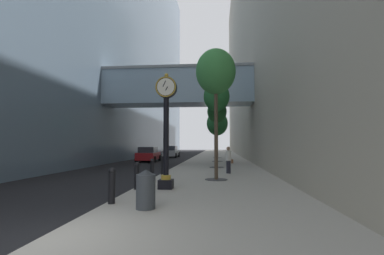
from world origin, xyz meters
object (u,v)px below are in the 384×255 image
at_px(street_tree_near, 216,73).
at_px(street_tree_mid_near, 217,97).
at_px(bollard_third, 152,169).
at_px(trash_bin, 146,189).
at_px(street_clock, 166,125).
at_px(bollard_fourth, 163,165).
at_px(bollard_second, 137,175).
at_px(bollard_nearest, 112,185).
at_px(car_silver_mid, 171,152).
at_px(car_red_near, 148,154).
at_px(pedestrian_walking, 229,159).
at_px(street_tree_mid_far, 217,112).
at_px(street_tree_far, 217,123).

distance_m(street_tree_near, street_tree_mid_near, 7.09).
bearing_deg(bollard_third, trash_bin, -78.27).
bearing_deg(street_clock, street_tree_mid_near, 78.99).
relative_size(bollard_third, street_tree_near, 0.16).
bearing_deg(street_tree_near, bollard_fourth, 148.34).
xyz_separation_m(bollard_fourth, street_tree_mid_near, (3.02, 5.23, 4.67)).
bearing_deg(bollard_second, bollard_third, 90.00).
distance_m(bollard_nearest, car_silver_mid, 30.74).
relative_size(bollard_third, car_red_near, 0.26).
bearing_deg(street_tree_near, pedestrian_walking, 76.53).
bearing_deg(car_red_near, bollard_nearest, -78.63).
relative_size(street_tree_near, trash_bin, 6.16).
height_order(trash_bin, pedestrian_walking, pedestrian_walking).
height_order(bollard_third, street_tree_mid_far, street_tree_mid_far).
bearing_deg(bollard_fourth, car_red_near, 107.54).
bearing_deg(car_red_near, bollard_fourth, -72.46).
relative_size(street_clock, street_tree_mid_near, 0.71).
distance_m(trash_bin, pedestrian_walking, 9.60).
bearing_deg(trash_bin, car_silver_mid, 98.45).
bearing_deg(street_clock, bollard_nearest, -110.75).
bearing_deg(bollard_third, car_silver_mid, 97.72).
bearing_deg(pedestrian_walking, bollard_third, -135.69).
relative_size(bollard_nearest, bollard_fourth, 1.00).
bearing_deg(street_tree_near, bollard_second, -133.32).
xyz_separation_m(street_clock, bollard_third, (-1.07, 2.22, -1.96)).
bearing_deg(street_tree_mid_near, street_clock, -101.01).
bearing_deg(bollard_nearest, pedestrian_walking, 66.80).
xyz_separation_m(bollard_third, car_red_near, (-4.19, 15.79, 0.07)).
height_order(street_clock, pedestrian_walking, street_clock).
xyz_separation_m(street_clock, street_tree_mid_near, (1.94, 9.98, 2.72)).
xyz_separation_m(car_red_near, car_silver_mid, (0.74, 9.70, 0.02)).
bearing_deg(bollard_third, bollard_fourth, 90.00).
bearing_deg(street_tree_mid_near, bollard_fourth, -119.99).
distance_m(street_tree_mid_near, car_red_near, 11.73).
relative_size(bollard_second, street_tree_near, 0.16).
relative_size(bollard_nearest, bollard_third, 1.00).
height_order(street_clock, bollard_nearest, street_clock).
bearing_deg(bollard_fourth, street_tree_mid_near, 60.01).
bearing_deg(street_clock, pedestrian_walking, 65.65).
height_order(street_clock, street_tree_far, street_tree_far).
relative_size(street_tree_near, street_tree_mid_far, 1.06).
xyz_separation_m(bollard_second, car_silver_mid, (-3.45, 28.02, 0.09)).
relative_size(bollard_third, car_silver_mid, 0.23).
xyz_separation_m(bollard_fourth, street_tree_mid_far, (3.02, 12.31, 4.36)).
bearing_deg(street_tree_near, car_red_near, 115.49).
distance_m(street_tree_mid_far, trash_bin, 20.99).
bearing_deg(car_red_near, street_tree_mid_far, -7.48).
relative_size(street_clock, street_tree_near, 0.70).
xyz_separation_m(street_tree_mid_near, street_tree_far, (0.00, 14.17, -0.94)).
bearing_deg(street_clock, car_red_near, 106.29).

